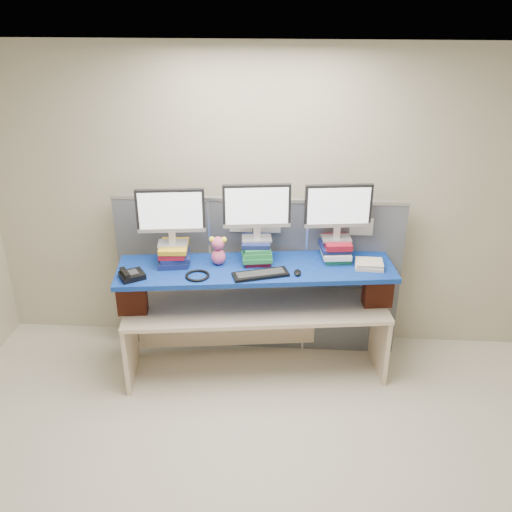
# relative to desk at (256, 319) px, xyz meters

# --- Properties ---
(room) EXTENTS (5.00, 4.00, 2.80)m
(room) POSITION_rel_desk_xyz_m (-0.01, -1.39, 0.85)
(room) COLOR #BCB49B
(room) RESTS_ON ground
(cubicle_partition) EXTENTS (2.60, 0.06, 1.53)m
(cubicle_partition) POSITION_rel_desk_xyz_m (-0.01, 0.39, 0.22)
(cubicle_partition) COLOR #4C5059
(cubicle_partition) RESTS_ON ground
(desk) EXTENTS (2.32, 0.94, 0.69)m
(desk) POSITION_rel_desk_xyz_m (0.00, 0.00, 0.00)
(desk) COLOR beige
(desk) RESTS_ON ground
(brick_pier_left) EXTENTS (0.26, 0.16, 0.33)m
(brick_pier_left) POSITION_rel_desk_xyz_m (-1.03, -0.18, 0.30)
(brick_pier_left) COLOR maroon
(brick_pier_left) RESTS_ON desk
(brick_pier_right) EXTENTS (0.26, 0.16, 0.33)m
(brick_pier_right) POSITION_rel_desk_xyz_m (1.04, 0.08, 0.30)
(brick_pier_right) COLOR maroon
(brick_pier_right) RESTS_ON desk
(blue_board) EXTENTS (2.37, 0.87, 0.04)m
(blue_board) POSITION_rel_desk_xyz_m (-0.00, 0.00, 0.49)
(blue_board) COLOR navy
(blue_board) RESTS_ON brick_pier_left
(book_stack_left) EXTENTS (0.31, 0.34, 0.17)m
(book_stack_left) POSITION_rel_desk_xyz_m (-0.70, 0.04, 0.60)
(book_stack_left) COLOR navy
(book_stack_left) RESTS_ON blue_board
(book_stack_center) EXTENTS (0.29, 0.34, 0.20)m
(book_stack_center) POSITION_rel_desk_xyz_m (-0.00, 0.12, 0.61)
(book_stack_center) COLOR maroon
(book_stack_center) RESTS_ON blue_board
(book_stack_right) EXTENTS (0.28, 0.33, 0.18)m
(book_stack_right) POSITION_rel_desk_xyz_m (0.67, 0.20, 0.60)
(book_stack_right) COLOR #238647
(book_stack_right) RESTS_ON blue_board
(monitor_left) EXTENTS (0.56, 0.19, 0.49)m
(monitor_left) POSITION_rel_desk_xyz_m (-0.70, 0.03, 0.96)
(monitor_left) COLOR #B6B6BB
(monitor_left) RESTS_ON book_stack_left
(monitor_center) EXTENTS (0.56, 0.19, 0.49)m
(monitor_center) POSITION_rel_desk_xyz_m (-0.00, 0.12, 0.98)
(monitor_center) COLOR #B6B6BB
(monitor_center) RESTS_ON book_stack_center
(monitor_right) EXTENTS (0.56, 0.19, 0.49)m
(monitor_right) POSITION_rel_desk_xyz_m (0.67, 0.21, 0.97)
(monitor_right) COLOR #B6B6BB
(monitor_right) RESTS_ON book_stack_right
(keyboard) EXTENTS (0.48, 0.29, 0.03)m
(keyboard) POSITION_rel_desk_xyz_m (0.05, -0.16, 0.53)
(keyboard) COLOR black
(keyboard) RESTS_ON blue_board
(mouse) EXTENTS (0.10, 0.12, 0.03)m
(mouse) POSITION_rel_desk_xyz_m (0.35, -0.11, 0.53)
(mouse) COLOR black
(mouse) RESTS_ON blue_board
(desk_phone) EXTENTS (0.24, 0.24, 0.08)m
(desk_phone) POSITION_rel_desk_xyz_m (-0.99, -0.27, 0.54)
(desk_phone) COLOR black
(desk_phone) RESTS_ON blue_board
(headset) EXTENTS (0.22, 0.22, 0.02)m
(headset) POSITION_rel_desk_xyz_m (-0.46, -0.21, 0.52)
(headset) COLOR black
(headset) RESTS_ON blue_board
(plush_toy) EXTENTS (0.15, 0.11, 0.25)m
(plush_toy) POSITION_rel_desk_xyz_m (-0.32, 0.03, 0.64)
(plush_toy) COLOR #DF5583
(plush_toy) RESTS_ON blue_board
(binder_stack) EXTENTS (0.23, 0.19, 0.06)m
(binder_stack) POSITION_rel_desk_xyz_m (0.94, 0.05, 0.54)
(binder_stack) COLOR beige
(binder_stack) RESTS_ON blue_board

